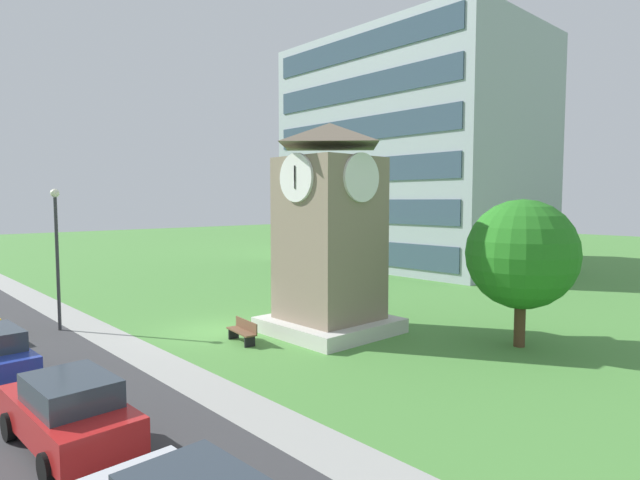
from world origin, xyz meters
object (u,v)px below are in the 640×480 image
object	(u,v)px
clock_tower	(329,241)
park_bench	(243,331)
street_lamp	(57,244)
parked_car_red	(69,411)
tree_streetside	(522,254)

from	to	relation	value
clock_tower	park_bench	size ratio (longest dim) A/B	4.78
park_bench	clock_tower	bearing A→B (deg)	73.40
clock_tower	street_lamp	bearing A→B (deg)	-133.84
clock_tower	park_bench	xyz separation A→B (m)	(-1.10, -3.69, -3.43)
park_bench	street_lamp	bearing A→B (deg)	-145.85
park_bench	street_lamp	world-z (taller)	street_lamp
clock_tower	parked_car_red	world-z (taller)	clock_tower
street_lamp	parked_car_red	xyz separation A→B (m)	(11.70, -3.12, -2.91)
park_bench	tree_streetside	xyz separation A→B (m)	(7.67, 7.54, 3.11)
street_lamp	tree_streetside	world-z (taller)	street_lamp
clock_tower	parked_car_red	xyz separation A→B (m)	(3.60, -11.56, -3.04)
tree_streetside	parked_car_red	xyz separation A→B (m)	(-2.98, -15.41, -2.71)
park_bench	parked_car_red	size ratio (longest dim) A/B	0.42
park_bench	street_lamp	xyz separation A→B (m)	(-7.01, -4.75, 3.31)
tree_streetside	park_bench	bearing A→B (deg)	-135.51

